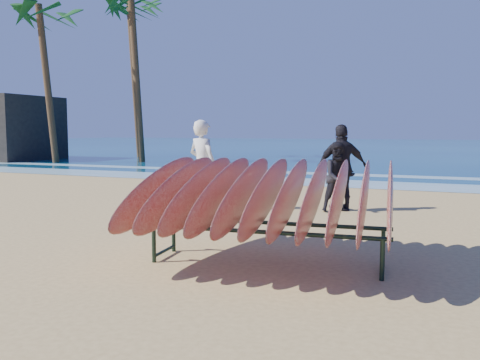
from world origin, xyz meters
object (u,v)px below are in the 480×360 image
Objects in this scene: surfboard_rack at (267,195)px; person_dark_a at (339,177)px; palm_left at (45,18)px; palm_mid at (135,6)px; palm_right at (133,11)px; person_white at (203,165)px; person_dark_b at (342,168)px.

surfboard_rack reaches higher than person_dark_a.
person_dark_a is 0.18× the size of palm_left.
palm_mid is 5.49m from palm_right.
person_white is at bearing 120.81° from surfboard_rack.
palm_mid is (4.19, 2.24, 0.72)m from palm_left.
palm_right is (-17.31, 21.71, 8.46)m from surfboard_rack.
surfboard_rack is 4.77m from person_dark_a.
person_dark_a is at bearing -44.57° from palm_right.
palm_right reaches higher than person_dark_a.
person_dark_b is (2.84, 1.20, -0.05)m from person_white.
palm_right is (-14.38, 17.93, 8.39)m from person_white.
palm_left is 6.87m from palm_right.
palm_left reaches higher than person_white.
palm_right reaches higher than palm_left.
palm_right reaches higher than surfboard_rack.
palm_mid is at bearing 28.13° from palm_left.
palm_mid reaches higher than person_white.
palm_mid is at bearing -34.16° from person_white.
person_white is at bearing -51.28° from palm_right.
surfboard_rack is 29.03m from palm_right.
palm_mid is at bearing 99.56° from person_dark_a.
palm_right is (-3.20, 4.35, 0.94)m from palm_mid.
palm_mid is (-14.02, 12.38, 7.49)m from person_dark_b.
surfboard_rack is at bearing -51.43° from palm_right.
person_white is (-2.93, 3.78, 0.07)m from surfboard_rack.
palm_right is (-17.22, 16.74, 8.43)m from person_dark_b.
person_white reaches higher than person_dark_b.
person_dark_b is at bearing -41.45° from palm_mid.
palm_left is at bearing -151.87° from palm_mid.
surfboard_rack is 0.41× the size of palm_left.
palm_mid reaches higher than person_dark_a.
palm_left is at bearing -98.57° from palm_right.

